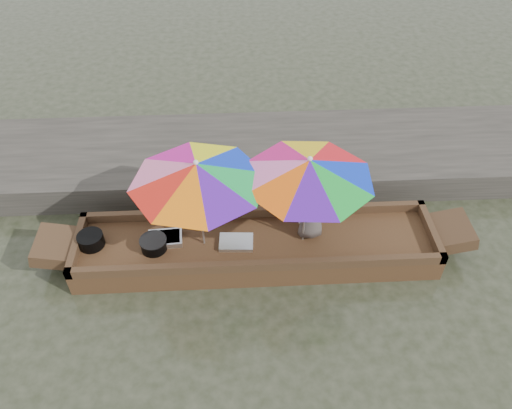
{
  "coord_description": "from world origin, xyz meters",
  "views": [
    {
      "loc": [
        -0.27,
        -5.09,
        5.83
      ],
      "look_at": [
        0.0,
        0.1,
        1.0
      ],
      "focal_mm": 35.0,
      "sensor_mm": 36.0,
      "label": 1
    }
  ],
  "objects_px": {
    "tray_scallop": "(236,242)",
    "supply_bag": "(307,212)",
    "umbrella_stern": "(306,201)",
    "boat_hull": "(256,249)",
    "umbrella_bow": "(200,205)",
    "cooking_pot": "(91,240)",
    "charcoal_grill": "(154,245)",
    "tray_crayfish": "(165,239)",
    "vendor": "(312,209)"
  },
  "relations": [
    {
      "from": "tray_scallop",
      "to": "supply_bag",
      "type": "relative_size",
      "value": 1.78
    },
    {
      "from": "tray_scallop",
      "to": "umbrella_stern",
      "type": "xyz_separation_m",
      "value": [
        1.0,
        0.04,
        0.74
      ]
    },
    {
      "from": "boat_hull",
      "to": "umbrella_bow",
      "type": "height_order",
      "value": "umbrella_bow"
    },
    {
      "from": "cooking_pot",
      "to": "boat_hull",
      "type": "bearing_deg",
      "value": -1.1
    },
    {
      "from": "charcoal_grill",
      "to": "boat_hull",
      "type": "bearing_deg",
      "value": 2.99
    },
    {
      "from": "tray_scallop",
      "to": "charcoal_grill",
      "type": "height_order",
      "value": "charcoal_grill"
    },
    {
      "from": "umbrella_stern",
      "to": "cooking_pot",
      "type": "bearing_deg",
      "value": 179.14
    },
    {
      "from": "cooking_pot",
      "to": "umbrella_stern",
      "type": "height_order",
      "value": "umbrella_stern"
    },
    {
      "from": "tray_scallop",
      "to": "supply_bag",
      "type": "xyz_separation_m",
      "value": [
        1.11,
        0.49,
        0.1
      ]
    },
    {
      "from": "boat_hull",
      "to": "cooking_pot",
      "type": "bearing_deg",
      "value": 178.9
    },
    {
      "from": "cooking_pot",
      "to": "umbrella_stern",
      "type": "relative_size",
      "value": 0.21
    },
    {
      "from": "umbrella_bow",
      "to": "umbrella_stern",
      "type": "distance_m",
      "value": 1.48
    },
    {
      "from": "cooking_pot",
      "to": "charcoal_grill",
      "type": "relative_size",
      "value": 1.01
    },
    {
      "from": "boat_hull",
      "to": "tray_crayfish",
      "type": "bearing_deg",
      "value": 176.91
    },
    {
      "from": "boat_hull",
      "to": "charcoal_grill",
      "type": "height_order",
      "value": "charcoal_grill"
    },
    {
      "from": "supply_bag",
      "to": "umbrella_bow",
      "type": "distance_m",
      "value": 1.77
    },
    {
      "from": "vendor",
      "to": "umbrella_stern",
      "type": "height_order",
      "value": "umbrella_stern"
    },
    {
      "from": "boat_hull",
      "to": "supply_bag",
      "type": "relative_size",
      "value": 19.22
    },
    {
      "from": "tray_crayfish",
      "to": "umbrella_bow",
      "type": "xyz_separation_m",
      "value": [
        0.58,
        -0.07,
        0.73
      ]
    },
    {
      "from": "tray_crayfish",
      "to": "umbrella_bow",
      "type": "relative_size",
      "value": 0.27
    },
    {
      "from": "cooking_pot",
      "to": "tray_crayfish",
      "type": "height_order",
      "value": "cooking_pot"
    },
    {
      "from": "tray_scallop",
      "to": "charcoal_grill",
      "type": "relative_size",
      "value": 1.33
    },
    {
      "from": "supply_bag",
      "to": "umbrella_stern",
      "type": "xyz_separation_m",
      "value": [
        -0.11,
        -0.45,
        0.65
      ]
    },
    {
      "from": "tray_crayfish",
      "to": "umbrella_stern",
      "type": "distance_m",
      "value": 2.18
    },
    {
      "from": "vendor",
      "to": "supply_bag",
      "type": "bearing_deg",
      "value": -95.5
    },
    {
      "from": "tray_scallop",
      "to": "umbrella_bow",
      "type": "distance_m",
      "value": 0.89
    },
    {
      "from": "umbrella_stern",
      "to": "boat_hull",
      "type": "bearing_deg",
      "value": 180.0
    },
    {
      "from": "supply_bag",
      "to": "umbrella_stern",
      "type": "bearing_deg",
      "value": -103.99
    },
    {
      "from": "charcoal_grill",
      "to": "supply_bag",
      "type": "height_order",
      "value": "supply_bag"
    },
    {
      "from": "cooking_pot",
      "to": "supply_bag",
      "type": "xyz_separation_m",
      "value": [
        3.25,
        0.4,
        0.03
      ]
    },
    {
      "from": "vendor",
      "to": "tray_crayfish",
      "type": "bearing_deg",
      "value": -4.4
    },
    {
      "from": "tray_scallop",
      "to": "vendor",
      "type": "height_order",
      "value": "vendor"
    },
    {
      "from": "boat_hull",
      "to": "vendor",
      "type": "bearing_deg",
      "value": 7.51
    },
    {
      "from": "charcoal_grill",
      "to": "umbrella_stern",
      "type": "relative_size",
      "value": 0.21
    },
    {
      "from": "supply_bag",
      "to": "tray_scallop",
      "type": "bearing_deg",
      "value": -156.12
    },
    {
      "from": "boat_hull",
      "to": "vendor",
      "type": "relative_size",
      "value": 5.24
    },
    {
      "from": "charcoal_grill",
      "to": "umbrella_bow",
      "type": "height_order",
      "value": "umbrella_bow"
    },
    {
      "from": "tray_scallop",
      "to": "umbrella_bow",
      "type": "bearing_deg",
      "value": 174.94
    },
    {
      "from": "tray_crayfish",
      "to": "tray_scallop",
      "type": "height_order",
      "value": "tray_crayfish"
    },
    {
      "from": "tray_crayfish",
      "to": "supply_bag",
      "type": "xyz_separation_m",
      "value": [
        2.17,
        0.38,
        0.09
      ]
    },
    {
      "from": "boat_hull",
      "to": "cooking_pot",
      "type": "distance_m",
      "value": 2.46
    },
    {
      "from": "vendor",
      "to": "umbrella_bow",
      "type": "bearing_deg",
      "value": -1.45
    },
    {
      "from": "supply_bag",
      "to": "umbrella_bow",
      "type": "height_order",
      "value": "umbrella_bow"
    },
    {
      "from": "boat_hull",
      "to": "charcoal_grill",
      "type": "xyz_separation_m",
      "value": [
        -1.51,
        -0.08,
        0.26
      ]
    },
    {
      "from": "tray_crayfish",
      "to": "supply_bag",
      "type": "distance_m",
      "value": 2.2
    },
    {
      "from": "supply_bag",
      "to": "tray_crayfish",
      "type": "bearing_deg",
      "value": -170.14
    },
    {
      "from": "charcoal_grill",
      "to": "umbrella_bow",
      "type": "bearing_deg",
      "value": 6.18
    },
    {
      "from": "cooking_pot",
      "to": "tray_crayfish",
      "type": "relative_size",
      "value": 0.76
    },
    {
      "from": "cooking_pot",
      "to": "umbrella_stern",
      "type": "bearing_deg",
      "value": -0.86
    },
    {
      "from": "boat_hull",
      "to": "charcoal_grill",
      "type": "bearing_deg",
      "value": -177.01
    }
  ]
}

